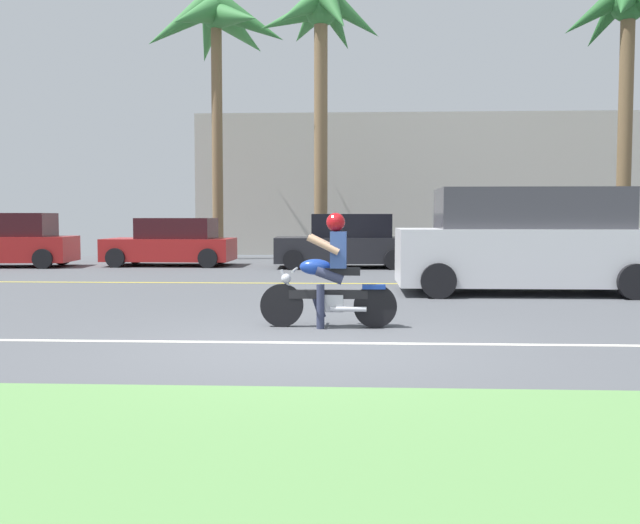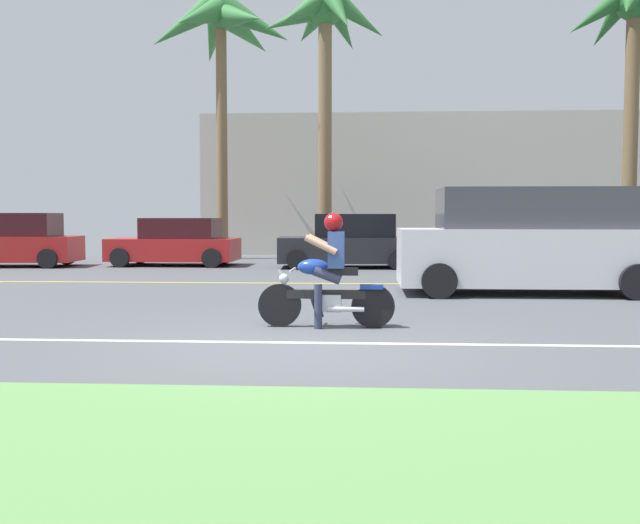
{
  "view_description": "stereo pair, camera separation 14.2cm",
  "coord_description": "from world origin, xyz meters",
  "px_view_note": "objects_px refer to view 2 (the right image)",
  "views": [
    {
      "loc": [
        0.59,
        -8.05,
        1.48
      ],
      "look_at": [
        -0.0,
        3.76,
        0.72
      ],
      "focal_mm": 40.19,
      "sensor_mm": 36.0,
      "label": 1
    },
    {
      "loc": [
        0.73,
        -8.04,
        1.48
      ],
      "look_at": [
        -0.0,
        3.76,
        0.72
      ],
      "focal_mm": 40.19,
      "sensor_mm": 36.0,
      "label": 2
    }
  ],
  "objects_px": {
    "motorcyclist": "(327,279)",
    "parked_car_1": "(176,243)",
    "suv_nearby": "(528,243)",
    "palm_tree_2": "(223,32)",
    "parked_car_3": "(528,242)",
    "parked_car_2": "(349,243)",
    "parked_car_0": "(10,242)",
    "palm_tree_0": "(634,26)",
    "palm_tree_1": "(325,32)"
  },
  "relations": [
    {
      "from": "motorcyclist",
      "to": "parked_car_1",
      "type": "bearing_deg",
      "value": 113.77
    },
    {
      "from": "motorcyclist",
      "to": "palm_tree_1",
      "type": "bearing_deg",
      "value": 93.35
    },
    {
      "from": "parked_car_2",
      "to": "parked_car_3",
      "type": "relative_size",
      "value": 0.87
    },
    {
      "from": "parked_car_0",
      "to": "palm_tree_2",
      "type": "xyz_separation_m",
      "value": [
        5.53,
        4.12,
        6.98
      ]
    },
    {
      "from": "parked_car_3",
      "to": "palm_tree_0",
      "type": "distance_m",
      "value": 7.86
    },
    {
      "from": "motorcyclist",
      "to": "parked_car_2",
      "type": "relative_size",
      "value": 0.46
    },
    {
      "from": "parked_car_0",
      "to": "parked_car_1",
      "type": "bearing_deg",
      "value": 9.05
    },
    {
      "from": "parked_car_3",
      "to": "palm_tree_1",
      "type": "distance_m",
      "value": 9.19
    },
    {
      "from": "parked_car_0",
      "to": "palm_tree_0",
      "type": "bearing_deg",
      "value": 9.4
    },
    {
      "from": "parked_car_1",
      "to": "parked_car_2",
      "type": "xyz_separation_m",
      "value": [
        5.16,
        -0.54,
        0.05
      ]
    },
    {
      "from": "parked_car_0",
      "to": "parked_car_1",
      "type": "height_order",
      "value": "parked_car_0"
    },
    {
      "from": "palm_tree_0",
      "to": "palm_tree_1",
      "type": "relative_size",
      "value": 1.01
    },
    {
      "from": "motorcyclist",
      "to": "suv_nearby",
      "type": "distance_m",
      "value": 5.67
    },
    {
      "from": "motorcyclist",
      "to": "palm_tree_1",
      "type": "distance_m",
      "value": 15.33
    },
    {
      "from": "parked_car_0",
      "to": "parked_car_3",
      "type": "relative_size",
      "value": 0.91
    },
    {
      "from": "suv_nearby",
      "to": "parked_car_3",
      "type": "height_order",
      "value": "suv_nearby"
    },
    {
      "from": "suv_nearby",
      "to": "palm_tree_1",
      "type": "xyz_separation_m",
      "value": [
        -4.4,
        9.39,
        6.36
      ]
    },
    {
      "from": "parked_car_0",
      "to": "palm_tree_2",
      "type": "relative_size",
      "value": 0.45
    },
    {
      "from": "suv_nearby",
      "to": "palm_tree_2",
      "type": "relative_size",
      "value": 0.55
    },
    {
      "from": "parked_car_0",
      "to": "palm_tree_0",
      "type": "distance_m",
      "value": 20.15
    },
    {
      "from": "parked_car_2",
      "to": "palm_tree_1",
      "type": "xyz_separation_m",
      "value": [
        -0.84,
        2.68,
        6.61
      ]
    },
    {
      "from": "palm_tree_0",
      "to": "parked_car_0",
      "type": "bearing_deg",
      "value": -170.6
    },
    {
      "from": "parked_car_0",
      "to": "motorcyclist",
      "type": "bearing_deg",
      "value": -47.84
    },
    {
      "from": "parked_car_0",
      "to": "palm_tree_1",
      "type": "relative_size",
      "value": 0.46
    },
    {
      "from": "motorcyclist",
      "to": "palm_tree_0",
      "type": "xyz_separation_m",
      "value": [
        8.89,
        13.99,
        6.77
      ]
    },
    {
      "from": "parked_car_2",
      "to": "palm_tree_1",
      "type": "height_order",
      "value": "palm_tree_1"
    },
    {
      "from": "motorcyclist",
      "to": "parked_car_1",
      "type": "height_order",
      "value": "motorcyclist"
    },
    {
      "from": "palm_tree_2",
      "to": "palm_tree_1",
      "type": "bearing_deg",
      "value": -19.28
    },
    {
      "from": "palm_tree_1",
      "to": "parked_car_0",
      "type": "bearing_deg",
      "value": -162.32
    },
    {
      "from": "parked_car_0",
      "to": "parked_car_1",
      "type": "distance_m",
      "value": 4.79
    },
    {
      "from": "suv_nearby",
      "to": "parked_car_2",
      "type": "bearing_deg",
      "value": 117.92
    },
    {
      "from": "suv_nearby",
      "to": "parked_car_1",
      "type": "xyz_separation_m",
      "value": [
        -8.72,
        7.26,
        -0.3
      ]
    },
    {
      "from": "parked_car_0",
      "to": "parked_car_3",
      "type": "height_order",
      "value": "parked_car_0"
    },
    {
      "from": "parked_car_1",
      "to": "palm_tree_0",
      "type": "xyz_separation_m",
      "value": [
        14.02,
        2.35,
        6.75
      ]
    },
    {
      "from": "palm_tree_2",
      "to": "parked_car_0",
      "type": "bearing_deg",
      "value": -143.33
    },
    {
      "from": "motorcyclist",
      "to": "parked_car_3",
      "type": "distance_m",
      "value": 13.13
    },
    {
      "from": "parked_car_3",
      "to": "palm_tree_0",
      "type": "relative_size",
      "value": 0.51
    },
    {
      "from": "suv_nearby",
      "to": "palm_tree_2",
      "type": "bearing_deg",
      "value": 126.71
    },
    {
      "from": "parked_car_0",
      "to": "palm_tree_0",
      "type": "relative_size",
      "value": 0.46
    },
    {
      "from": "palm_tree_2",
      "to": "suv_nearby",
      "type": "bearing_deg",
      "value": -53.29
    },
    {
      "from": "palm_tree_0",
      "to": "motorcyclist",
      "type": "bearing_deg",
      "value": -122.45
    },
    {
      "from": "parked_car_2",
      "to": "palm_tree_0",
      "type": "xyz_separation_m",
      "value": [
        8.86,
        2.89,
        6.7
      ]
    },
    {
      "from": "suv_nearby",
      "to": "palm_tree_2",
      "type": "distance_m",
      "value": 14.86
    },
    {
      "from": "motorcyclist",
      "to": "parked_car_3",
      "type": "xyz_separation_m",
      "value": [
        5.32,
        12.0,
        0.07
      ]
    },
    {
      "from": "suv_nearby",
      "to": "parked_car_3",
      "type": "xyz_separation_m",
      "value": [
        1.73,
        7.62,
        -0.26
      ]
    },
    {
      "from": "suv_nearby",
      "to": "palm_tree_2",
      "type": "xyz_separation_m",
      "value": [
        -7.92,
        10.62,
        6.74
      ]
    },
    {
      "from": "parked_car_2",
      "to": "palm_tree_1",
      "type": "relative_size",
      "value": 0.45
    },
    {
      "from": "palm_tree_0",
      "to": "palm_tree_1",
      "type": "bearing_deg",
      "value": -178.71
    },
    {
      "from": "parked_car_0",
      "to": "parked_car_2",
      "type": "relative_size",
      "value": 1.04
    },
    {
      "from": "palm_tree_1",
      "to": "palm_tree_0",
      "type": "bearing_deg",
      "value": 1.29
    }
  ]
}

